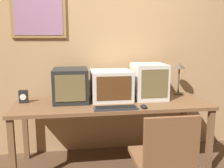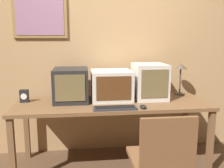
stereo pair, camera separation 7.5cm
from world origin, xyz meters
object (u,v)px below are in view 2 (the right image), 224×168
at_px(monitor_left, 71,85).
at_px(monitor_right, 149,81).
at_px(keyboard_main, 115,108).
at_px(mouse_near_keyboard, 143,107).
at_px(desk_lamp, 181,71).
at_px(monitor_center, 111,85).
at_px(desk_clock, 24,96).

height_order(monitor_left, monitor_right, monitor_right).
height_order(keyboard_main, mouse_near_keyboard, mouse_near_keyboard).
xyz_separation_m(keyboard_main, desk_lamp, (0.89, 0.56, 0.28)).
bearing_deg(monitor_right, desk_lamp, 18.84).
distance_m(monitor_center, mouse_near_keyboard, 0.52).
bearing_deg(keyboard_main, monitor_right, 42.27).
xyz_separation_m(monitor_right, desk_clock, (-1.40, -0.02, -0.13)).
bearing_deg(keyboard_main, monitor_center, 88.16).
relative_size(keyboard_main, desk_clock, 3.08).
xyz_separation_m(monitor_left, keyboard_main, (0.44, -0.40, -0.17)).
height_order(desk_clock, desk_lamp, desk_lamp).
height_order(monitor_right, mouse_near_keyboard, monitor_right).
relative_size(mouse_near_keyboard, desk_clock, 0.78).
relative_size(mouse_near_keyboard, desk_lamp, 0.28).
distance_m(monitor_right, keyboard_main, 0.65).
bearing_deg(monitor_left, monitor_center, 2.64).
bearing_deg(desk_lamp, monitor_right, -161.16).
xyz_separation_m(monitor_center, mouse_near_keyboard, (0.27, -0.42, -0.15)).
height_order(monitor_right, desk_clock, monitor_right).
xyz_separation_m(monitor_right, desk_lamp, (0.43, 0.15, 0.09)).
relative_size(monitor_center, desk_lamp, 1.17).
bearing_deg(keyboard_main, desk_clock, 157.24).
distance_m(mouse_near_keyboard, desk_clock, 1.29).
height_order(mouse_near_keyboard, desk_clock, desk_clock).
bearing_deg(mouse_near_keyboard, desk_lamp, 42.86).
bearing_deg(desk_clock, keyboard_main, -22.76).
bearing_deg(desk_lamp, keyboard_main, -147.62).
bearing_deg(monitor_center, desk_clock, -178.52).
distance_m(monitor_right, mouse_near_keyboard, 0.49).
relative_size(monitor_left, desk_lamp, 1.15).
bearing_deg(mouse_near_keyboard, monitor_center, 122.89).
relative_size(monitor_center, desk_clock, 3.26).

